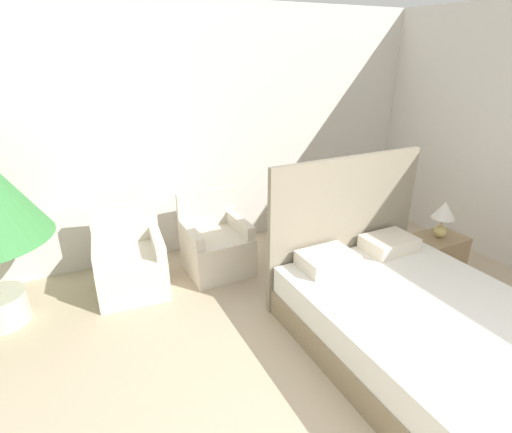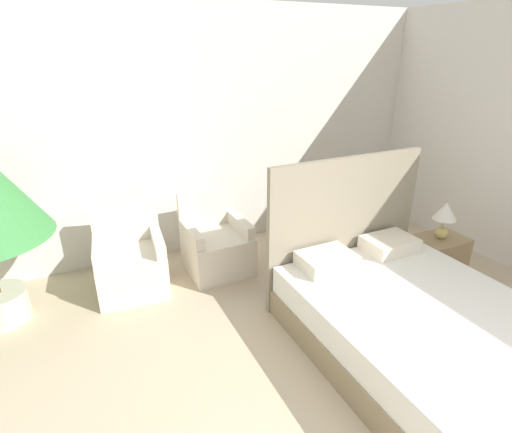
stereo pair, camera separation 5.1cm
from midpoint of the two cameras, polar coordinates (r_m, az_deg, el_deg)
The scene contains 6 objects.
wall_back at distance 4.92m, azimuth -8.32°, elevation 11.60°, with size 10.00×0.06×2.90m.
bed at distance 3.74m, azimuth 20.65°, elevation -12.94°, with size 1.73×2.09×1.46m.
armchair_near_window_left at distance 4.42m, azimuth -17.73°, elevation -6.87°, with size 0.75×0.73×0.90m.
armchair_near_window_right at distance 4.62m, azimuth -5.99°, elevation -4.49°, with size 0.70×0.67×0.90m.
nightstand at distance 4.96m, azimuth 24.09°, elevation -5.09°, with size 0.54×0.41×0.47m.
table_lamp at distance 4.74m, azimuth 24.94°, elevation 0.33°, with size 0.25×0.25×0.42m.
Camera 1 is at (-1.54, -0.73, 2.40)m, focal length 28.00 mm.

